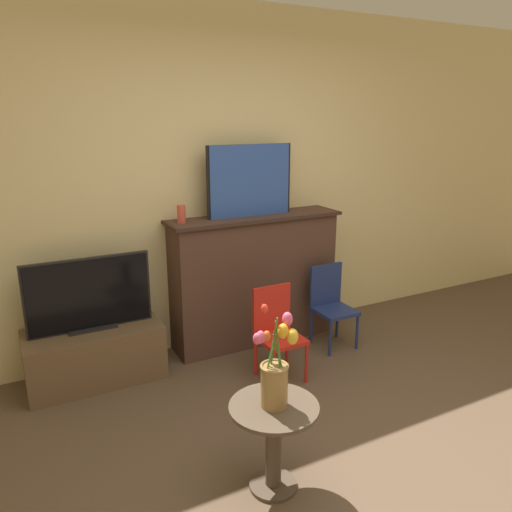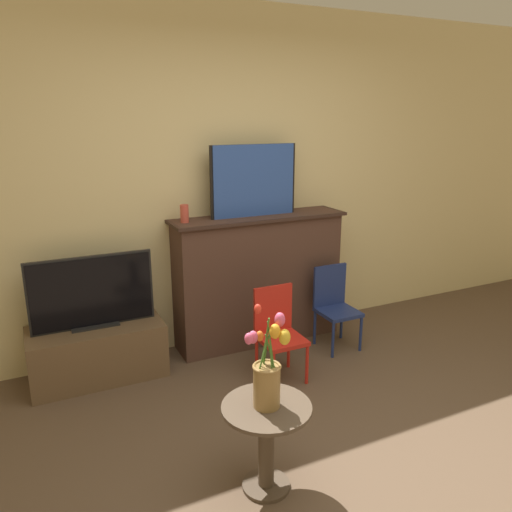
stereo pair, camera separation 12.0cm
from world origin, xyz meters
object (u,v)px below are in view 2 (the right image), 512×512
(tv_monitor, at_px, (92,293))
(chair_blue, at_px, (334,303))
(painting, at_px, (254,181))
(vase_tulips, at_px, (267,374))
(chair_red, at_px, (278,329))

(tv_monitor, height_order, chair_blue, tv_monitor)
(painting, height_order, tv_monitor, painting)
(chair_blue, distance_m, vase_tulips, 1.80)
(chair_blue, bearing_deg, vase_tulips, -135.04)
(chair_red, bearing_deg, vase_tulips, -120.68)
(painting, height_order, chair_blue, painting)
(chair_red, bearing_deg, painting, 80.27)
(tv_monitor, height_order, chair_red, tv_monitor)
(chair_red, height_order, chair_blue, same)
(chair_red, bearing_deg, chair_blue, 21.10)
(painting, relative_size, chair_red, 1.08)
(chair_blue, bearing_deg, chair_red, -158.90)
(tv_monitor, height_order, vase_tulips, vase_tulips)
(tv_monitor, xyz_separation_m, chair_blue, (1.86, -0.30, -0.28))
(painting, bearing_deg, vase_tulips, -113.25)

